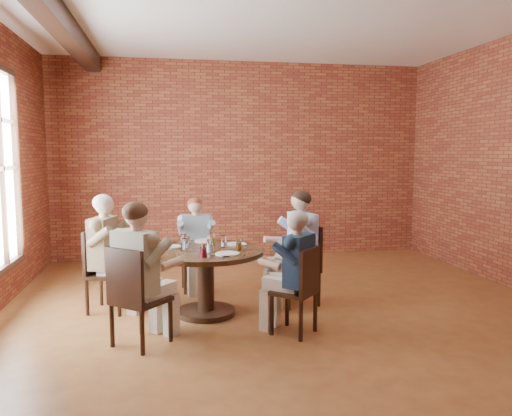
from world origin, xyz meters
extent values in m
plane|color=#955E2E|center=(0.00, 0.00, 0.00)|extent=(7.00, 7.00, 0.00)
plane|color=white|center=(0.00, 0.00, 3.40)|extent=(7.00, 7.00, 0.00)
plane|color=brown|center=(0.00, 3.50, 1.70)|extent=(7.00, 0.00, 7.00)
cube|color=black|center=(-2.45, 0.00, 3.27)|extent=(0.22, 6.90, 0.26)
cube|color=black|center=(-3.17, 1.44, 1.65)|extent=(0.10, 0.08, 2.20)
cylinder|color=black|center=(-0.90, 0.32, 0.03)|extent=(0.66, 0.66, 0.06)
cylinder|color=black|center=(-0.90, 0.32, 0.35)|extent=(0.19, 0.19, 0.64)
cylinder|color=#3B2615|center=(-0.90, 0.32, 0.72)|extent=(1.32, 1.32, 0.05)
cube|color=black|center=(0.22, 0.54, 0.43)|extent=(0.52, 0.52, 0.04)
cube|color=black|center=(0.42, 0.58, 0.71)|extent=(0.12, 0.45, 0.51)
cylinder|color=black|center=(0.00, 0.69, 0.21)|extent=(0.04, 0.04, 0.41)
cylinder|color=black|center=(0.07, 0.31, 0.21)|extent=(0.04, 0.04, 0.41)
cylinder|color=black|center=(0.38, 0.76, 0.21)|extent=(0.04, 0.04, 0.41)
cylinder|color=black|center=(0.45, 0.38, 0.21)|extent=(0.04, 0.04, 0.41)
cube|color=black|center=(-0.95, 1.35, 0.43)|extent=(0.40, 0.40, 0.04)
cube|color=black|center=(-0.96, 1.52, 0.67)|extent=(0.38, 0.06, 0.43)
cylinder|color=black|center=(-1.10, 1.19, 0.21)|extent=(0.04, 0.04, 0.41)
cylinder|color=black|center=(-0.78, 1.20, 0.21)|extent=(0.04, 0.04, 0.41)
cylinder|color=black|center=(-1.12, 1.51, 0.21)|extent=(0.04, 0.04, 0.41)
cylinder|color=black|center=(-0.80, 1.52, 0.21)|extent=(0.04, 0.04, 0.41)
cube|color=black|center=(-1.99, 0.65, 0.43)|extent=(0.54, 0.54, 0.04)
cube|color=black|center=(-2.18, 0.71, 0.70)|extent=(0.17, 0.43, 0.50)
cylinder|color=black|center=(-1.86, 0.42, 0.21)|extent=(0.04, 0.04, 0.41)
cylinder|color=black|center=(-1.75, 0.78, 0.21)|extent=(0.04, 0.04, 0.41)
cylinder|color=black|center=(-2.22, 0.53, 0.21)|extent=(0.04, 0.04, 0.41)
cylinder|color=black|center=(-2.11, 0.89, 0.21)|extent=(0.04, 0.04, 0.41)
cube|color=black|center=(-1.58, -0.45, 0.43)|extent=(0.63, 0.63, 0.04)
cube|color=black|center=(-1.71, -0.61, 0.70)|extent=(0.36, 0.32, 0.51)
cylinder|color=black|center=(-1.30, -0.44, 0.21)|extent=(0.04, 0.04, 0.41)
cylinder|color=black|center=(-1.60, -0.18, 0.21)|extent=(0.04, 0.04, 0.41)
cylinder|color=black|center=(-1.56, -0.73, 0.21)|extent=(0.04, 0.04, 0.41)
cylinder|color=black|center=(-1.85, -0.47, 0.21)|extent=(0.04, 0.04, 0.41)
cube|color=black|center=(-0.07, -0.43, 0.43)|extent=(0.55, 0.55, 0.04)
cube|color=black|center=(0.06, -0.54, 0.67)|extent=(0.29, 0.31, 0.44)
cylinder|color=black|center=(-0.08, -0.20, 0.21)|extent=(0.04, 0.04, 0.41)
cylinder|color=black|center=(-0.30, -0.44, 0.21)|extent=(0.04, 0.04, 0.41)
cylinder|color=black|center=(0.16, -0.42, 0.21)|extent=(0.04, 0.04, 0.41)
cylinder|color=black|center=(-0.06, -0.66, 0.21)|extent=(0.04, 0.04, 0.41)
cylinder|color=white|center=(-0.53, 0.53, 0.76)|extent=(0.26, 0.26, 0.01)
cylinder|color=white|center=(-0.86, 0.83, 0.76)|extent=(0.26, 0.26, 0.01)
cylinder|color=white|center=(-1.30, 0.51, 0.76)|extent=(0.26, 0.26, 0.01)
cylinder|color=white|center=(-0.69, 0.01, 0.76)|extent=(0.26, 0.26, 0.01)
cylinder|color=white|center=(-0.68, 0.40, 0.82)|extent=(0.07, 0.07, 0.14)
cylinder|color=white|center=(-0.79, 0.60, 0.82)|extent=(0.07, 0.07, 0.14)
cylinder|color=white|center=(-1.13, 0.58, 0.82)|extent=(0.07, 0.07, 0.14)
cylinder|color=white|center=(-1.10, 0.40, 0.82)|extent=(0.07, 0.07, 0.14)
cylinder|color=white|center=(-1.13, 0.28, 0.82)|extent=(0.07, 0.07, 0.14)
cylinder|color=white|center=(-0.95, -0.10, 0.82)|extent=(0.07, 0.07, 0.14)
cylinder|color=white|center=(-0.86, 0.16, 0.82)|extent=(0.07, 0.07, 0.14)
cylinder|color=white|center=(-0.54, 0.19, 0.82)|extent=(0.07, 0.07, 0.14)
cube|color=black|center=(-0.72, -0.06, 0.75)|extent=(0.09, 0.15, 0.01)
camera|label=1|loc=(-1.31, -5.20, 1.83)|focal=35.00mm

